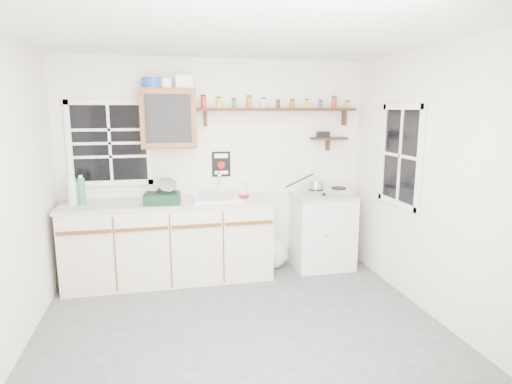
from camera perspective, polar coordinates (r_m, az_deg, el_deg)
The scene contains 18 objects.
room at distance 3.57m, azimuth -2.00°, elevation 0.06°, with size 3.64×3.24×2.54m.
main_cabinet at distance 4.96m, azimuth -11.38°, elevation -6.38°, with size 2.31×0.63×0.92m.
right_cabinet at distance 5.33m, azimuth 8.81°, elevation -5.13°, with size 0.73×0.57×0.91m.
sink at distance 4.89m, azimuth -5.29°, elevation -0.79°, with size 0.52×0.44×0.29m.
upper_cabinet at distance 4.89m, azimuth -11.61°, elevation 9.60°, with size 0.60×0.32×0.65m.
upper_cabinet_clutter at distance 4.90m, azimuth -12.10°, elevation 14.09°, with size 0.55×0.24×0.14m.
spice_shelf at distance 5.13m, azimuth 2.82°, elevation 11.04°, with size 1.91×0.18×0.35m.
secondary_shelf at distance 5.36m, azimuth 9.47°, elevation 7.12°, with size 0.45×0.16×0.24m.
warning_sign at distance 5.12m, azimuth -4.66°, elevation 3.72°, with size 0.22×0.02×0.30m.
window_back at distance 5.08m, azimuth -18.91°, elevation 6.17°, with size 0.93×0.03×0.98m.
window_right at distance 4.69m, azimuth 18.74°, elevation 4.60°, with size 0.03×0.78×1.08m.
water_bottles at distance 4.95m, azimuth -22.87°, elevation 0.17°, with size 0.18×0.11×0.33m.
dish_rack at distance 4.73m, azimuth -12.22°, elevation -0.40°, with size 0.40×0.32×0.28m.
soap_bottle at distance 5.05m, azimuth -1.75°, elevation 0.50°, with size 0.08×0.08×0.17m, color silver.
rag at distance 4.94m, azimuth -1.83°, elevation -0.63°, with size 0.14×0.12×0.02m, color maroon.
hotplate at distance 5.21m, azimuth 9.49°, elevation 0.06°, with size 0.61×0.37×0.08m.
saucepan at distance 5.15m, azimuth 7.93°, elevation 0.98°, with size 0.44×0.20×0.19m.
trash_bag at distance 5.30m, azimuth 2.31°, elevation -8.13°, with size 0.39×0.35×0.44m.
Camera 1 is at (-0.63, -3.44, 1.93)m, focal length 30.00 mm.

